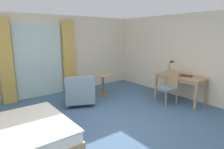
{
  "coord_description": "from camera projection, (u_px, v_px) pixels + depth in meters",
  "views": [
    {
      "loc": [
        -2.19,
        -2.94,
        1.96
      ],
      "look_at": [
        0.56,
        0.65,
        0.98
      ],
      "focal_mm": 30.46,
      "sensor_mm": 36.0,
      "label": 1
    }
  ],
  "objects": [
    {
      "name": "writing_desk",
      "position": [
        180.0,
        79.0,
        5.53
      ],
      "size": [
        0.62,
        1.36,
        0.76
      ],
      "color": "tan",
      "rests_on": "ground"
    },
    {
      "name": "desk_chair",
      "position": [
        169.0,
        85.0,
        5.41
      ],
      "size": [
        0.51,
        0.52,
        0.94
      ],
      "color": "gray",
      "rests_on": "ground"
    },
    {
      "name": "armchair_by_window",
      "position": [
        80.0,
        93.0,
        5.25
      ],
      "size": [
        1.0,
        0.97,
        0.86
      ],
      "color": "gray",
      "rests_on": "ground"
    },
    {
      "name": "bed",
      "position": [
        0.0,
        143.0,
        3.05
      ],
      "size": [
        2.13,
        1.73,
        0.91
      ],
      "color": "tan",
      "rests_on": "ground"
    },
    {
      "name": "balcony_glass_door",
      "position": [
        40.0,
        61.0,
        5.87
      ],
      "size": [
        1.43,
        0.02,
        2.23
      ],
      "primitive_type": "cube",
      "color": "silver",
      "rests_on": "ground"
    },
    {
      "name": "round_cafe_table",
      "position": [
        103.0,
        80.0,
        6.02
      ],
      "size": [
        0.6,
        0.6,
        0.69
      ],
      "color": "tan",
      "rests_on": "ground"
    },
    {
      "name": "wall_right",
      "position": [
        194.0,
        57.0,
        5.57
      ],
      "size": [
        0.12,
        6.37,
        2.54
      ],
      "primitive_type": "cube",
      "color": "beige",
      "rests_on": "ground"
    },
    {
      "name": "wall_back",
      "position": [
        52.0,
        55.0,
        6.15
      ],
      "size": [
        6.31,
        0.12,
        2.54
      ],
      "primitive_type": "cube",
      "color": "beige",
      "rests_on": "ground"
    },
    {
      "name": "curtain_panel_right",
      "position": [
        69.0,
        57.0,
        6.33
      ],
      "size": [
        0.39,
        0.1,
        2.38
      ],
      "primitive_type": "cube",
      "color": "tan",
      "rests_on": "ground"
    },
    {
      "name": "ground",
      "position": [
        110.0,
        131.0,
        4.01
      ],
      "size": [
        6.71,
        6.77,
        0.1
      ],
      "primitive_type": "cube",
      "color": "#426084"
    },
    {
      "name": "closed_book",
      "position": [
        186.0,
        76.0,
        5.47
      ],
      "size": [
        0.31,
        0.39,
        0.02
      ],
      "primitive_type": "cube",
      "rotation": [
        0.0,
        0.0,
        0.28
      ],
      "color": "maroon",
      "rests_on": "writing_desk"
    },
    {
      "name": "desk_lamp",
      "position": [
        171.0,
        63.0,
        5.66
      ],
      "size": [
        0.24,
        0.28,
        0.5
      ],
      "color": "#4C4C51",
      "rests_on": "writing_desk"
    },
    {
      "name": "curtain_panel_left",
      "position": [
        6.0,
        62.0,
        5.22
      ],
      "size": [
        0.36,
        0.1,
        2.38
      ],
      "primitive_type": "cube",
      "color": "tan",
      "rests_on": "ground"
    }
  ]
}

